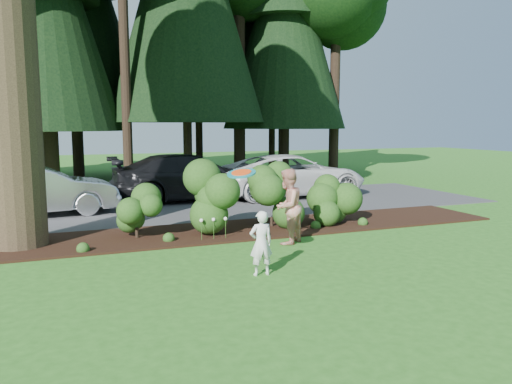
{
  "coord_description": "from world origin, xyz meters",
  "views": [
    {
      "loc": [
        -3.63,
        -8.88,
        2.77
      ],
      "look_at": [
        0.34,
        1.24,
        1.3
      ],
      "focal_mm": 35.0,
      "sensor_mm": 36.0,
      "label": 1
    }
  ],
  "objects_px": {
    "car_dark_suv": "(191,177)",
    "adult": "(287,206)",
    "car_white_suv": "(292,175)",
    "frisbee": "(241,173)",
    "car_silver_wagon": "(37,190)",
    "child": "(261,243)"
  },
  "relations": [
    {
      "from": "car_dark_suv",
      "to": "adult",
      "type": "height_order",
      "value": "adult"
    },
    {
      "from": "car_white_suv",
      "to": "adult",
      "type": "relative_size",
      "value": 3.29
    },
    {
      "from": "car_dark_suv",
      "to": "frisbee",
      "type": "xyz_separation_m",
      "value": [
        -1.38,
        -9.27,
        1.04
      ]
    },
    {
      "from": "frisbee",
      "to": "car_dark_suv",
      "type": "bearing_deg",
      "value": 81.55
    },
    {
      "from": "frisbee",
      "to": "car_silver_wagon",
      "type": "bearing_deg",
      "value": 115.56
    },
    {
      "from": "car_white_suv",
      "to": "frisbee",
      "type": "bearing_deg",
      "value": 147.97
    },
    {
      "from": "car_silver_wagon",
      "to": "child",
      "type": "distance_m",
      "value": 8.94
    },
    {
      "from": "child",
      "to": "adult",
      "type": "xyz_separation_m",
      "value": [
        1.5,
        2.08,
        0.27
      ]
    },
    {
      "from": "car_white_suv",
      "to": "car_dark_suv",
      "type": "xyz_separation_m",
      "value": [
        -3.87,
        0.39,
        0.04
      ]
    },
    {
      "from": "car_white_suv",
      "to": "adult",
      "type": "bearing_deg",
      "value": 152.31
    },
    {
      "from": "car_silver_wagon",
      "to": "child",
      "type": "bearing_deg",
      "value": -158.33
    },
    {
      "from": "car_dark_suv",
      "to": "car_white_suv",
      "type": "bearing_deg",
      "value": -95.4
    },
    {
      "from": "car_white_suv",
      "to": "car_dark_suv",
      "type": "height_order",
      "value": "car_dark_suv"
    },
    {
      "from": "child",
      "to": "car_dark_suv",
      "type": "bearing_deg",
      "value": -94.19
    },
    {
      "from": "car_silver_wagon",
      "to": "car_dark_suv",
      "type": "distance_m",
      "value": 5.32
    },
    {
      "from": "car_white_suv",
      "to": "frisbee",
      "type": "relative_size",
      "value": 10.8
    },
    {
      "from": "car_silver_wagon",
      "to": "frisbee",
      "type": "bearing_deg",
      "value": -159.96
    },
    {
      "from": "car_white_suv",
      "to": "adult",
      "type": "height_order",
      "value": "adult"
    },
    {
      "from": "child",
      "to": "car_silver_wagon",
      "type": "bearing_deg",
      "value": -60.69
    },
    {
      "from": "car_white_suv",
      "to": "car_silver_wagon",
      "type": "bearing_deg",
      "value": 95.2
    },
    {
      "from": "car_white_suv",
      "to": "frisbee",
      "type": "xyz_separation_m",
      "value": [
        -5.25,
        -8.88,
        1.07
      ]
    },
    {
      "from": "car_silver_wagon",
      "to": "frisbee",
      "type": "relative_size",
      "value": 8.74
    }
  ]
}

